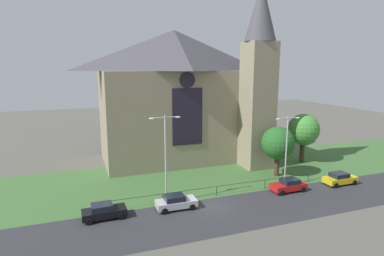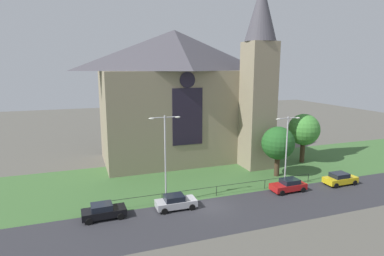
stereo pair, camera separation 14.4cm
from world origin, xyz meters
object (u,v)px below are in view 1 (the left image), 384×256
church_building (181,95)px  parked_car_red (288,185)px  tree_right_far (303,130)px  parked_car_black (104,211)px  parked_car_silver (176,202)px  streetlamp_far (287,143)px  parked_car_yellow (340,178)px  tree_right_near (278,143)px  streetlamp_near (165,150)px

church_building → parked_car_red: size_ratio=6.18×
church_building → parked_car_red: 21.19m
tree_right_far → parked_car_red: 13.91m
parked_car_black → parked_car_silver: same height
streetlamp_far → parked_car_silver: 15.46m
tree_right_far → parked_car_yellow: (-1.82, -9.63, -4.34)m
tree_right_near → parked_car_red: size_ratio=1.61×
parked_car_yellow → streetlamp_far: bearing=165.0°
parked_car_silver → parked_car_red: size_ratio=1.00×
streetlamp_far → parked_car_black: bearing=-176.5°
tree_right_far → parked_car_black: (-30.61, -9.11, -4.34)m
church_building → tree_right_near: bearing=-51.0°
streetlamp_near → parked_car_yellow: streetlamp_near is taller
tree_right_near → parked_car_black: tree_right_near is taller
tree_right_far → streetlamp_near: size_ratio=0.78×
parked_car_red → streetlamp_far: bearing=-110.7°
tree_right_far → streetlamp_near: 25.19m
tree_right_far → parked_car_yellow: tree_right_far is taller
parked_car_yellow → parked_car_silver: bearing=179.4°
streetlamp_far → tree_right_near: bearing=70.0°
church_building → tree_right_near: church_building is taller
parked_car_red → church_building: bearing=-65.9°
streetlamp_near → streetlamp_far: bearing=0.0°
parked_car_silver → streetlamp_far: bearing=7.1°
parked_car_black → parked_car_yellow: same height
tree_right_far → parked_car_red: (-9.33, -9.36, -4.34)m
church_building → parked_car_black: size_ratio=6.13×
church_building → parked_car_red: (7.83, -17.24, -9.53)m
parked_car_red → streetlamp_near: bearing=-6.5°
streetlamp_near → parked_car_yellow: (22.12, -1.85, -5.26)m
streetlamp_near → parked_car_black: 8.60m
tree_right_far → tree_right_near: bearing=-150.8°
tree_right_far → parked_car_silver: bearing=-158.0°
tree_right_near → streetlamp_near: bearing=-167.6°
parked_car_black → tree_right_near: bearing=10.7°
church_building → tree_right_far: (17.15, -7.88, -5.18)m
tree_right_near → streetlamp_far: streetlamp_far is taller
streetlamp_near → parked_car_red: 15.61m
church_building → tree_right_near: (9.74, -12.01, -5.76)m
church_building → parked_car_black: bearing=-128.4°
parked_car_silver → parked_car_black: bearing=178.3°
tree_right_far → church_building: bearing=155.3°
parked_car_red → parked_car_yellow: 7.51m
streetlamp_near → tree_right_far: bearing=18.0°
streetlamp_near → parked_car_black: bearing=-168.7°
tree_right_near → church_building: bearing=129.0°
church_building → parked_car_yellow: (15.33, -17.51, -9.53)m
parked_car_red → tree_right_far: bearing=-135.2°
church_building → tree_right_far: 19.57m
tree_right_near → parked_car_silver: bearing=-161.7°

